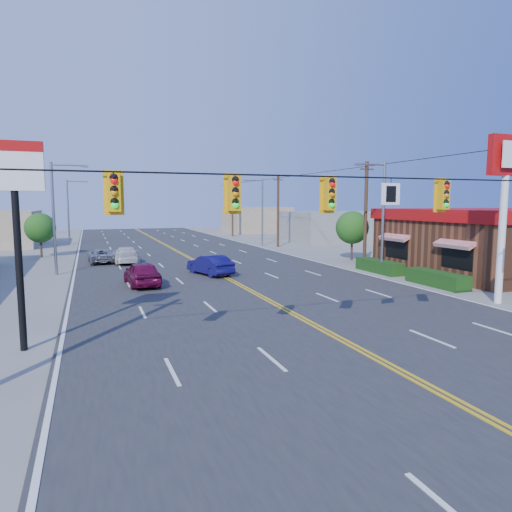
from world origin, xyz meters
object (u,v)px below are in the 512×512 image
object	(u,v)px
pizza_hut_sign	(15,202)
car_blue	(210,266)
car_silver	(101,256)
signal_span	(357,210)
car_white	(126,256)
car_magenta	(142,274)
kfc	(500,240)
kfc_pylon	(505,185)

from	to	relation	value
pizza_hut_sign	car_blue	size ratio (longest dim) A/B	1.59
car_blue	car_silver	distance (m)	11.93
signal_span	car_silver	bearing A→B (deg)	105.64
car_white	car_magenta	bearing A→B (deg)	90.26
pizza_hut_sign	car_white	distance (m)	23.53
signal_span	car_magenta	size ratio (longest dim) A/B	5.46
kfc	kfc_pylon	world-z (taller)	kfc_pylon
signal_span	car_white	distance (m)	27.45
kfc_pylon	pizza_hut_sign	xyz separation A→B (m)	(-22.00, 0.00, -0.86)
car_magenta	kfc_pylon	bearing A→B (deg)	142.16
kfc	kfc_pylon	xyz separation A→B (m)	(-8.90, -8.00, 3.66)
car_magenta	car_blue	distance (m)	5.65
car_silver	signal_span	bearing A→B (deg)	102.74
kfc_pylon	car_silver	distance (m)	30.55
signal_span	pizza_hut_sign	world-z (taller)	signal_span
car_white	car_silver	world-z (taller)	car_white
signal_span	car_magenta	world-z (taller)	signal_span
car_magenta	car_blue	xyz separation A→B (m)	(5.00, 2.64, -0.05)
signal_span	kfc	distance (m)	23.47
car_blue	car_white	size ratio (longest dim) A/B	0.90
pizza_hut_sign	car_white	bearing A→B (deg)	77.09
car_blue	kfc	bearing A→B (deg)	148.12
signal_span	kfc_pylon	distance (m)	11.87
kfc_pylon	car_magenta	distance (m)	20.81
pizza_hut_sign	car_magenta	bearing A→B (deg)	64.76
kfc	car_white	bearing A→B (deg)	150.57
kfc_pylon	car_magenta	xyz separation A→B (m)	(-16.70, 11.24, -5.28)
kfc_pylon	car_white	size ratio (longest dim) A/B	1.76
kfc_pylon	car_white	distance (m)	28.62
car_silver	car_white	bearing A→B (deg)	151.61
signal_span	car_white	size ratio (longest dim) A/B	5.04
signal_span	pizza_hut_sign	distance (m)	11.60
kfc_pylon	car_silver	size ratio (longest dim) A/B	1.98
car_magenta	car_blue	world-z (taller)	car_magenta
signal_span	pizza_hut_sign	xyz separation A→B (m)	(-10.88, 4.00, 0.30)
signal_span	pizza_hut_sign	bearing A→B (deg)	159.81
pizza_hut_sign	car_blue	distance (m)	17.85
car_white	car_silver	size ratio (longest dim) A/B	1.13
kfc	car_silver	size ratio (longest dim) A/B	3.80
kfc	car_white	xyz separation A→B (m)	(-25.74, 14.52, -1.68)
kfc_pylon	car_blue	size ratio (longest dim) A/B	1.97
car_blue	car_magenta	bearing A→B (deg)	11.81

